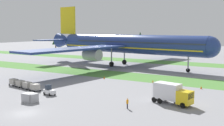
# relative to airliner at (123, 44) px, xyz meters

# --- Properties ---
(ground_plane) EXTENTS (400.00, 400.00, 0.00)m
(ground_plane) POSITION_rel_airliner_xyz_m (14.23, -57.43, -7.85)
(ground_plane) COLOR gray
(grass_strip_near) EXTENTS (320.00, 12.17, 0.01)m
(grass_strip_near) POSITION_rel_airliner_xyz_m (14.23, -18.45, -7.85)
(grass_strip_near) COLOR #4C8438
(grass_strip_near) RESTS_ON ground
(grass_strip_far) EXTENTS (320.00, 12.17, 0.01)m
(grass_strip_far) POSITION_rel_airliner_xyz_m (14.23, 17.89, -7.85)
(grass_strip_far) COLOR #4C8438
(grass_strip_far) RESTS_ON ground
(airliner) EXTENTS (66.68, 82.17, 21.92)m
(airliner) POSITION_rel_airliner_xyz_m (0.00, 0.00, 0.00)
(airliner) COLOR navy
(airliner) RESTS_ON ground
(baggage_tug) EXTENTS (2.80, 1.78, 1.97)m
(baggage_tug) POSITION_rel_airliner_xyz_m (8.84, -46.43, -7.04)
(baggage_tug) COLOR silver
(baggage_tug) RESTS_ON ground
(cargo_dolly_lead) EXTENTS (2.45, 1.90, 1.55)m
(cargo_dolly_lead) POSITION_rel_airliner_xyz_m (3.91, -45.45, -6.93)
(cargo_dolly_lead) COLOR #A3A3A8
(cargo_dolly_lead) RESTS_ON ground
(cargo_dolly_second) EXTENTS (2.45, 1.90, 1.55)m
(cargo_dolly_second) POSITION_rel_airliner_xyz_m (1.06, -44.89, -6.93)
(cargo_dolly_second) COLOR #A3A3A8
(cargo_dolly_second) RESTS_ON ground
(cargo_dolly_third) EXTENTS (2.45, 1.90, 1.55)m
(cargo_dolly_third) POSITION_rel_airliner_xyz_m (-1.78, -44.32, -6.93)
(cargo_dolly_third) COLOR #A3A3A8
(cargo_dolly_third) RESTS_ON ground
(cargo_dolly_fourth) EXTENTS (2.45, 1.90, 1.55)m
(cargo_dolly_fourth) POSITION_rel_airliner_xyz_m (-4.63, -43.76, -6.93)
(cargo_dolly_fourth) COLOR #A3A3A8
(cargo_dolly_fourth) RESTS_ON ground
(catering_truck) EXTENTS (7.27, 3.64, 3.58)m
(catering_truck) POSITION_rel_airliner_xyz_m (31.85, -40.73, -5.90)
(catering_truck) COLOR yellow
(catering_truck) RESTS_ON ground
(ground_crew_marshaller) EXTENTS (0.36, 0.48, 1.74)m
(ground_crew_marshaller) POSITION_rel_airliner_xyz_m (26.55, -47.10, -6.91)
(ground_crew_marshaller) COLOR black
(ground_crew_marshaller) RESTS_ON ground
(ground_crew_loader) EXTENTS (0.56, 0.36, 1.74)m
(ground_crew_loader) POSITION_rel_airliner_xyz_m (32.17, -40.05, -6.91)
(ground_crew_loader) COLOR black
(ground_crew_loader) RESTS_ON ground
(uld_container_0) EXTENTS (2.17, 1.82, 1.54)m
(uld_container_0) POSITION_rel_airliner_xyz_m (9.90, -52.01, -7.08)
(uld_container_0) COLOR #A3A3A8
(uld_container_0) RESTS_ON ground
(uld_container_1) EXTENTS (2.03, 1.64, 1.58)m
(uld_container_1) POSITION_rel_airliner_xyz_m (9.47, -52.32, -7.06)
(uld_container_1) COLOR #A3A3A8
(uld_container_1) RESTS_ON ground
(taxiway_marker_0) EXTENTS (0.44, 0.44, 0.70)m
(taxiway_marker_0) POSITION_rel_airliner_xyz_m (8.44, -25.69, -7.50)
(taxiway_marker_0) COLOR orange
(taxiway_marker_0) RESTS_ON ground
(taxiway_marker_1) EXTENTS (0.44, 0.44, 0.69)m
(taxiway_marker_1) POSITION_rel_airliner_xyz_m (33.19, -25.43, -7.51)
(taxiway_marker_1) COLOR orange
(taxiway_marker_1) RESTS_ON ground
(taxiway_marker_2) EXTENTS (0.44, 0.44, 0.60)m
(taxiway_marker_2) POSITION_rel_airliner_xyz_m (21.25, -23.75, -7.55)
(taxiway_marker_2) COLOR orange
(taxiway_marker_2) RESTS_ON ground
(distant_tree_line) EXTENTS (200.62, 11.18, 11.95)m
(distant_tree_line) POSITION_rel_airliner_xyz_m (20.44, 56.29, -1.13)
(distant_tree_line) COLOR #4C3823
(distant_tree_line) RESTS_ON ground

